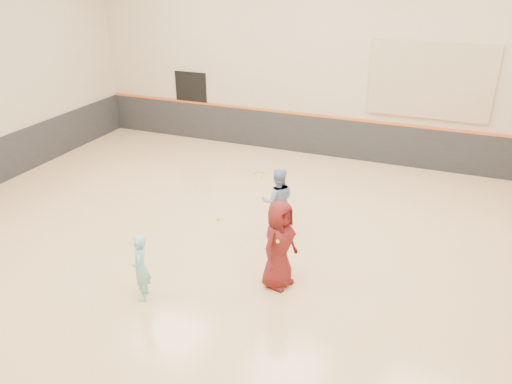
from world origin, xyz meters
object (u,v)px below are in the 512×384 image
at_px(young_man, 279,245).
at_px(spare_racket, 259,173).
at_px(girl, 141,268).
at_px(instructor, 278,201).

height_order(young_man, spare_racket, young_man).
bearing_deg(spare_racket, girl, -88.57).
distance_m(girl, spare_racket, 5.98).
relative_size(girl, instructor, 0.84).
relative_size(girl, young_man, 0.74).
bearing_deg(girl, young_man, 95.56).
bearing_deg(instructor, girl, 41.10).
relative_size(young_man, spare_racket, 2.26).
bearing_deg(girl, instructor, 130.15).
xyz_separation_m(girl, young_man, (2.07, 1.26, 0.22)).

